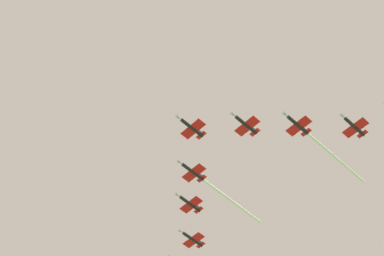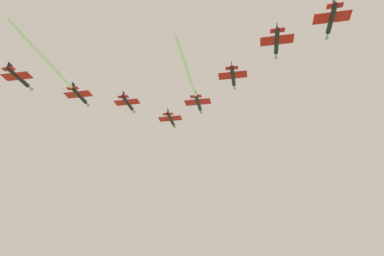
{
  "view_description": "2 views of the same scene",
  "coord_description": "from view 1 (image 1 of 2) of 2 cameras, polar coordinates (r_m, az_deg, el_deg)",
  "views": [
    {
      "loc": [
        -143.46,
        -9.39,
        2.69
      ],
      "look_at": [
        -10.99,
        -17.39,
        180.14
      ],
      "focal_mm": 65.54,
      "sensor_mm": 36.0,
      "label": 1
    },
    {
      "loc": [
        79.94,
        -80.91,
        123.68
      ],
      "look_at": [
        -10.18,
        -7.99,
        179.08
      ],
      "focal_mm": 31.82,
      "sensor_mm": 36.0,
      "label": 2
    }
  ],
  "objects": [
    {
      "name": "jet_port_outer",
      "position": [
        227.34,
        10.05,
        -1.02
      ],
      "size": [
        27.32,
        31.55,
        2.45
      ],
      "rotation": [
        0.0,
        0.0,
        0.71
      ],
      "color": "black"
    },
    {
      "name": "jet_starboard_outer",
      "position": [
        243.36,
        -0.2,
        -6.16
      ],
      "size": [
        9.42,
        10.32,
        2.45
      ],
      "rotation": [
        0.0,
        0.0,
        0.71
      ],
      "color": "black"
    },
    {
      "name": "jet_lead",
      "position": [
        221.5,
        -0.05,
        0.04
      ],
      "size": [
        9.42,
        10.32,
        2.45
      ],
      "rotation": [
        0.0,
        0.0,
        0.71
      ],
      "color": "black"
    },
    {
      "name": "jet_port_trail",
      "position": [
        256.13,
        0.01,
        -9.03
      ],
      "size": [
        9.42,
        10.32,
        2.45
      ],
      "rotation": [
        0.0,
        0.0,
        0.71
      ],
      "color": "black"
    },
    {
      "name": "jet_port_inner",
      "position": [
        222.98,
        4.39,
        0.28
      ],
      "size": [
        9.42,
        10.32,
        2.45
      ],
      "rotation": [
        0.0,
        0.0,
        0.71
      ],
      "color": "black"
    },
    {
      "name": "jet_starboard_inner",
      "position": [
        235.33,
        1.55,
        -4.69
      ],
      "size": [
        26.56,
        30.66,
        2.45
      ],
      "rotation": [
        0.0,
        0.0,
        0.71
      ],
      "color": "black"
    },
    {
      "name": "jet_center_rear",
      "position": [
        225.71,
        13.04,
        0.14
      ],
      "size": [
        9.42,
        10.32,
        2.45
      ],
      "rotation": [
        0.0,
        0.0,
        0.71
      ],
      "color": "black"
    }
  ]
}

